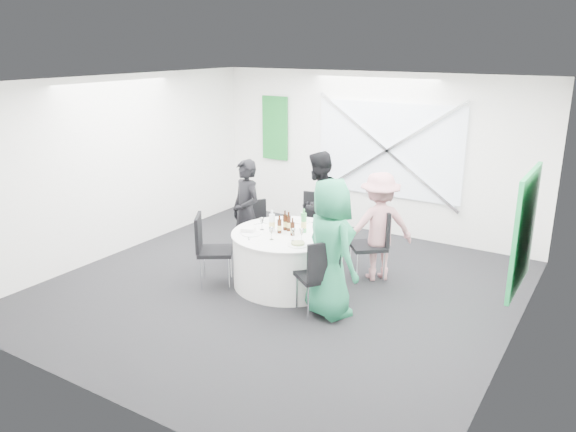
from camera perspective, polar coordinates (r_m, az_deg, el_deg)
The scene contains 44 objects.
floor at distance 7.84m, azimuth -0.78°, elevation -7.37°, with size 6.00×6.00×0.00m, color black.
ceiling at distance 7.14m, azimuth -0.87°, elevation 13.52°, with size 6.00×6.00×0.00m, color white.
wall_back at distance 9.96m, azimuth 8.58°, elevation 6.27°, with size 6.00×6.00×0.00m, color white.
wall_front at distance 5.22m, azimuth -18.94°, elevation -4.66°, with size 6.00×6.00×0.00m, color white.
wall_left at distance 9.29m, azimuth -16.66°, elevation 4.95°, with size 6.00×6.00×0.00m, color white.
wall_right at distance 6.33m, azimuth 22.69°, elevation -1.25°, with size 6.00×6.00×0.00m, color white.
window_panel at distance 9.79m, azimuth 10.13°, elevation 6.60°, with size 2.60×0.03×1.60m, color silver.
window_brace_a at distance 9.76m, azimuth 10.04°, elevation 6.57°, with size 0.05×0.05×3.16m, color silver.
window_brace_b at distance 9.76m, azimuth 10.04°, elevation 6.57°, with size 0.05×0.05×3.16m, color silver.
green_banner at distance 10.80m, azimuth -1.33°, elevation 8.92°, with size 0.55×0.04×1.20m, color #136122.
green_sign at distance 6.97m, azimuth 22.88°, elevation -1.38°, with size 0.05×1.20×1.40m, color #198C43.
banquet_table at distance 7.84m, azimuth 0.00°, elevation -4.33°, with size 1.56×1.56×0.76m.
chair_back at distance 8.84m, azimuth 2.67°, elevation -0.35°, with size 0.54×0.55×1.01m.
chair_back_left at distance 8.73m, azimuth -3.15°, elevation -0.98°, with size 0.58×0.57×0.92m.
chair_back_right at distance 8.02m, azimuth 8.80°, elevation -2.29°, with size 0.66×0.66×1.03m.
chair_front_right at distance 6.90m, azimuth 3.21°, elevation -5.60°, with size 0.64×0.64×1.00m.
chair_front_left at distance 7.81m, azimuth -8.10°, elevation -2.86°, with size 0.64×0.64×1.02m.
person_man_back_left at distance 8.53m, azimuth -4.27°, elevation 0.43°, with size 0.58×0.38×1.60m, color black.
person_man_back at distance 8.76m, azimuth 3.10°, elevation 1.15°, with size 0.82×0.45×1.68m, color black.
person_woman_pink at distance 8.01m, azimuth 9.22°, elevation -1.07°, with size 1.01×0.47×1.56m, color #BE7B81.
person_woman_green at distance 6.84m, azimuth 4.31°, elevation -3.29°, with size 0.85×0.55×1.74m, color #207851.
plate_back at distance 8.16m, azimuth 1.41°, elevation -0.56°, with size 0.24×0.24×0.01m.
plate_back_left at distance 8.16m, azimuth -1.70°, elevation -0.57°, with size 0.24×0.24×0.01m.
plate_back_right at distance 7.69m, azimuth 3.99°, elevation -1.66°, with size 0.24×0.24×0.04m.
plate_front_right at distance 7.24m, azimuth 1.01°, elevation -2.87°, with size 0.27×0.27×0.04m.
plate_front_left at distance 7.66m, azimuth -3.75°, elevation -1.82°, with size 0.26×0.26×0.01m.
napkin at distance 7.73m, azimuth -4.08°, elevation -1.39°, with size 0.18×0.12×0.05m, color silver.
beer_bottle_a at distance 7.79m, azimuth -0.30°, elevation -0.66°, with size 0.06×0.06×0.28m.
beer_bottle_b at distance 7.76m, azimuth 0.07°, elevation -0.77°, with size 0.06×0.06×0.27m.
beer_bottle_c at distance 7.58m, azimuth 0.46°, elevation -1.31°, with size 0.06×0.06×0.24m.
beer_bottle_d at distance 7.67m, azimuth -0.87°, elevation -1.06°, with size 0.06×0.06×0.25m.
green_water_bottle at distance 7.69m, azimuth 1.61°, elevation -0.70°, with size 0.08×0.08×0.33m.
clear_water_bottle at distance 7.72m, azimuth -1.64°, elevation -0.73°, with size 0.08×0.08×0.31m.
wine_glass_a at distance 7.80m, azimuth -2.67°, elevation -0.52°, with size 0.07×0.07×0.17m.
wine_glass_b at distance 7.40m, azimuth -1.70°, elevation -1.50°, with size 0.07×0.07×0.17m.
wine_glass_c at distance 7.35m, azimuth 1.38°, elevation -1.65°, with size 0.07×0.07×0.17m.
wine_glass_d at distance 7.35m, azimuth 0.52°, elevation -1.65°, with size 0.07×0.07×0.17m.
wine_glass_e at distance 8.03m, azimuth 1.44°, elevation 0.02°, with size 0.07×0.07×0.17m.
fork_a at distance 8.11m, azimuth 2.82°, elevation -0.73°, with size 0.01×0.15×0.01m, color silver.
knife_a at distance 8.24m, azimuth 1.12°, elevation -0.43°, with size 0.01×0.15×0.01m, color silver.
fork_b at distance 7.81m, azimuth -4.19°, elevation -1.49°, with size 0.01×0.15×0.01m, color silver.
knife_b at distance 7.50m, azimuth -4.00°, elevation -2.27°, with size 0.01×0.15×0.01m, color silver.
fork_c at distance 8.24m, azimuth -1.03°, elevation -0.43°, with size 0.01×0.15×0.01m, color silver.
knife_c at distance 8.09m, azimuth -3.02°, elevation -0.79°, with size 0.01×0.15×0.01m, color silver.
Camera 1 is at (3.85, -5.99, 3.26)m, focal length 35.00 mm.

